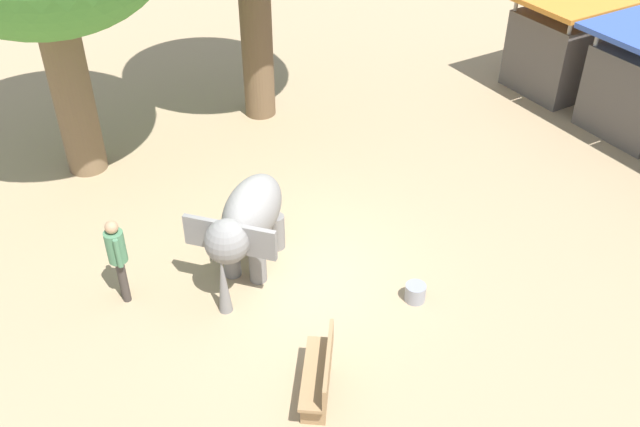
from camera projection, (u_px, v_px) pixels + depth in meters
ground_plane at (291, 271)px, 12.78m from camera, size 60.00×60.00×0.00m
elephant at (247, 222)px, 12.20m from camera, size 2.22×2.26×1.67m
person_handler at (117, 254)px, 11.67m from camera, size 0.51×0.32×1.62m
wooden_bench at (321, 372)px, 10.23m from camera, size 1.37×1.14×0.88m
market_stall_orange at (558, 48)px, 18.06m from camera, size 2.50×2.50×2.52m
feed_bucket at (415, 293)px, 12.07m from camera, size 0.36×0.36×0.32m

